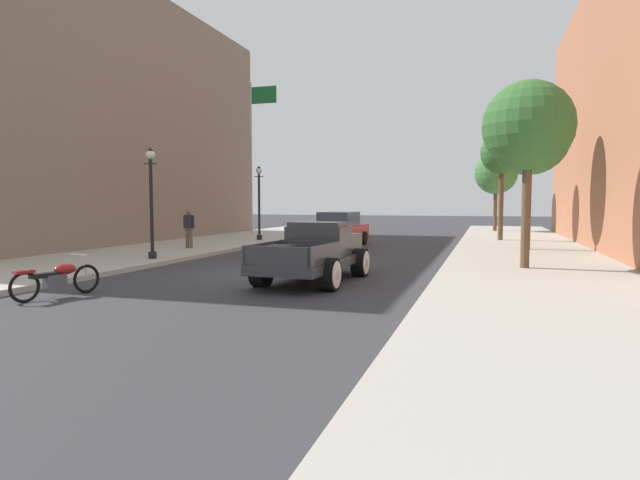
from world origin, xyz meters
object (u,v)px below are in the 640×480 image
(street_tree_farthest, at_px, (496,174))
(pedestrian_sidewalk_left, at_px, (189,226))
(hotrod_truck_gunmetal, at_px, (317,252))
(car_background_red, at_px, (339,230))
(street_lamp_near, at_px, (151,194))
(street_tree_nearest, at_px, (528,127))
(flagpole, at_px, (255,141))
(street_tree_second, at_px, (530,136))
(motorcycle_parked, at_px, (57,278))
(street_lamp_far, at_px, (259,197))
(street_tree_third, at_px, (502,154))

(street_tree_farthest, bearing_deg, pedestrian_sidewalk_left, -124.69)
(hotrod_truck_gunmetal, bearing_deg, car_background_red, 102.26)
(street_lamp_near, relative_size, street_tree_nearest, 0.70)
(pedestrian_sidewalk_left, bearing_deg, flagpole, 97.62)
(street_tree_nearest, xyz_separation_m, street_tree_second, (0.51, 6.88, 0.51))
(pedestrian_sidewalk_left, distance_m, street_lamp_near, 4.55)
(motorcycle_parked, relative_size, street_lamp_far, 0.54)
(street_tree_farthest, bearing_deg, street_tree_nearest, -88.42)
(street_lamp_far, bearing_deg, street_tree_third, 16.82)
(car_background_red, bearing_deg, street_tree_nearest, -44.59)
(street_lamp_near, distance_m, street_tree_third, 17.97)
(hotrod_truck_gunmetal, distance_m, flagpole, 19.25)
(motorcycle_parked, distance_m, flagpole, 21.64)
(street_lamp_far, bearing_deg, hotrod_truck_gunmetal, -59.68)
(motorcycle_parked, height_order, street_tree_farthest, street_tree_farthest)
(car_background_red, relative_size, street_tree_third, 0.79)
(motorcycle_parked, height_order, street_lamp_far, street_lamp_far)
(motorcycle_parked, distance_m, street_lamp_near, 7.09)
(hotrod_truck_gunmetal, height_order, street_tree_farthest, street_tree_farthest)
(street_lamp_far, xyz_separation_m, street_tree_farthest, (11.88, 12.83, 1.67))
(motorcycle_parked, xyz_separation_m, street_tree_nearest, (10.16, 7.59, 3.89))
(street_tree_second, distance_m, street_tree_third, 5.52)
(hotrod_truck_gunmetal, bearing_deg, street_tree_farthest, 78.85)
(street_lamp_far, xyz_separation_m, flagpole, (-2.14, 4.23, 3.39))
(street_tree_second, bearing_deg, motorcycle_parked, -126.39)
(street_tree_third, bearing_deg, street_tree_second, -80.10)
(hotrod_truck_gunmetal, relative_size, street_tree_third, 0.89)
(pedestrian_sidewalk_left, height_order, flagpole, flagpole)
(street_lamp_near, bearing_deg, street_tree_second, 32.05)
(hotrod_truck_gunmetal, height_order, flagpole, flagpole)
(street_tree_nearest, bearing_deg, hotrod_truck_gunmetal, -149.05)
(hotrod_truck_gunmetal, bearing_deg, flagpole, 119.43)
(street_lamp_near, distance_m, flagpole, 14.59)
(street_tree_nearest, bearing_deg, street_lamp_near, -174.94)
(motorcycle_parked, relative_size, street_tree_nearest, 0.37)
(street_tree_second, xyz_separation_m, street_tree_third, (-0.95, 5.43, -0.25))
(street_tree_nearest, bearing_deg, car_background_red, 135.41)
(pedestrian_sidewalk_left, relative_size, flagpole, 0.18)
(street_tree_second, bearing_deg, street_lamp_far, 172.16)
(flagpole, xyz_separation_m, street_tree_nearest, (14.61, -12.90, -1.44))
(motorcycle_parked, xyz_separation_m, street_tree_third, (9.72, 19.90, 4.15))
(street_lamp_near, relative_size, street_lamp_far, 1.00)
(car_background_red, height_order, street_tree_farthest, street_tree_farthest)
(street_lamp_far, relative_size, street_tree_farthest, 0.72)
(hotrod_truck_gunmetal, height_order, pedestrian_sidewalk_left, pedestrian_sidewalk_left)
(flagpole, bearing_deg, street_tree_farthest, 31.52)
(car_background_red, distance_m, street_tree_third, 9.52)
(motorcycle_parked, distance_m, street_tree_farthest, 30.84)
(pedestrian_sidewalk_left, bearing_deg, street_tree_third, 35.50)
(motorcycle_parked, distance_m, car_background_red, 15.53)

